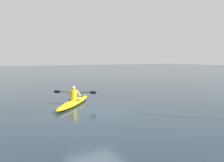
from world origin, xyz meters
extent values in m
plane|color=#1E2D3D|center=(0.00, 0.00, 0.00)|extent=(160.00, 160.00, 0.00)
ellipsoid|color=#EAB214|center=(0.22, -2.24, 0.13)|extent=(3.61, 4.07, 0.26)
torus|color=black|center=(0.22, -2.24, 0.24)|extent=(0.86, 0.86, 0.04)
cylinder|color=black|center=(-0.71, -3.32, 0.25)|extent=(0.18, 0.18, 0.02)
cylinder|color=yellow|center=(0.22, -2.23, 0.53)|extent=(0.34, 0.34, 0.54)
sphere|color=tan|center=(0.22, -2.23, 0.91)|extent=(0.21, 0.21, 0.21)
cylinder|color=black|center=(0.09, -2.38, 0.66)|extent=(1.58, 1.35, 0.03)
ellipsoid|color=black|center=(0.87, -3.05, 0.66)|extent=(0.33, 0.29, 0.17)
ellipsoid|color=black|center=(-0.68, -1.72, 0.66)|extent=(0.33, 0.29, 0.17)
cylinder|color=tan|center=(0.38, -2.47, 0.60)|extent=(0.32, 0.16, 0.34)
cylinder|color=tan|center=(-0.03, -2.12, 0.60)|extent=(0.20, 0.31, 0.34)
camera|label=1|loc=(5.37, 10.54, 2.49)|focal=41.03mm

